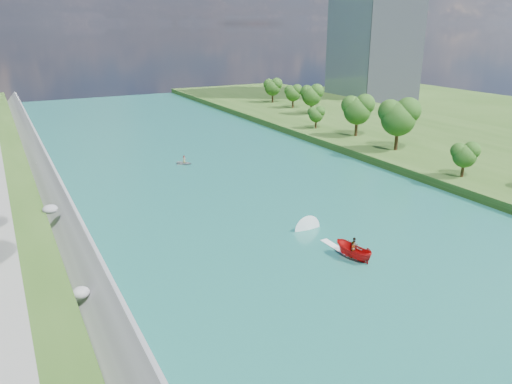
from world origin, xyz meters
TOP-DOWN VIEW (x-y plane):
  - ground at (0.00, 0.00)m, footprint 260.00×260.00m
  - river_water at (0.00, 20.00)m, footprint 55.00×240.00m
  - berm_east at (49.50, 20.00)m, footprint 44.00×240.00m
  - riprap_bank at (-25.85, 19.45)m, footprint 4.56×236.00m
  - office_tower at (82.50, 95.00)m, footprint 22.00×22.00m
  - trees_east at (38.24, 15.17)m, footprint 17.12×136.79m
  - motorboat at (0.91, 1.38)m, footprint 3.60×19.23m
  - raft at (-2.17, 44.61)m, footprint 3.50×3.55m

SIDE VIEW (x-z plane):
  - ground at x=0.00m, z-range 0.00..0.00m
  - river_water at x=0.00m, z-range 0.00..0.10m
  - raft at x=-2.17m, z-range -0.34..1.26m
  - berm_east at x=49.50m, z-range 0.00..1.50m
  - motorboat at x=0.91m, z-range -0.19..1.98m
  - riprap_bank at x=-25.85m, z-range -0.38..3.99m
  - trees_east at x=38.24m, z-range 0.89..12.42m
  - office_tower at x=82.50m, z-range 0.00..60.00m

